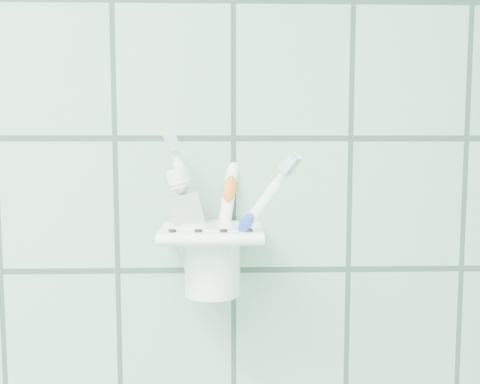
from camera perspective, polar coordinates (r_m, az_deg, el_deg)
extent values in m
cube|color=white|center=(0.63, -2.96, -4.69)|extent=(0.04, 0.02, 0.03)
cube|color=white|center=(0.59, -3.06, -4.38)|extent=(0.11, 0.08, 0.01)
cylinder|color=white|center=(0.55, -3.17, -5.13)|extent=(0.11, 0.01, 0.01)
cylinder|color=black|center=(0.56, -7.22, -4.16)|extent=(0.01, 0.01, 0.00)
cylinder|color=black|center=(0.56, -4.51, -4.17)|extent=(0.01, 0.01, 0.00)
cylinder|color=black|center=(0.56, -1.78, -4.17)|extent=(0.01, 0.01, 0.00)
cylinder|color=black|center=(0.56, 0.95, -4.16)|extent=(0.01, 0.01, 0.00)
cylinder|color=white|center=(0.60, -2.95, -7.16)|extent=(0.06, 0.06, 0.08)
cylinder|color=white|center=(0.59, -2.97, -3.70)|extent=(0.07, 0.07, 0.01)
cylinder|color=black|center=(0.59, -2.97, -3.61)|extent=(0.05, 0.05, 0.00)
cylinder|color=white|center=(0.60, -2.28, -2.92)|extent=(0.06, 0.02, 0.14)
cylinder|color=white|center=(0.60, -2.31, 4.89)|extent=(0.02, 0.01, 0.02)
cube|color=silver|center=(0.59, -2.32, 6.08)|extent=(0.02, 0.01, 0.02)
cube|color=white|center=(0.60, -2.32, 6.08)|extent=(0.02, 0.01, 0.02)
ellipsoid|color=teal|center=(0.60, -2.29, -1.32)|extent=(0.02, 0.01, 0.03)
cylinder|color=white|center=(0.58, -2.82, -1.35)|extent=(0.04, 0.09, 0.17)
cylinder|color=white|center=(0.58, -2.87, 8.89)|extent=(0.01, 0.02, 0.03)
cube|color=silver|center=(0.57, -2.89, 10.50)|extent=(0.02, 0.02, 0.03)
cube|color=white|center=(0.58, -2.87, 10.43)|extent=(0.02, 0.02, 0.03)
ellipsoid|color=orange|center=(0.57, -2.84, 0.78)|extent=(0.02, 0.02, 0.03)
cylinder|color=white|center=(0.59, -4.06, -2.83)|extent=(0.09, 0.06, 0.13)
cylinder|color=white|center=(0.58, -4.12, 5.49)|extent=(0.02, 0.02, 0.02)
cube|color=silver|center=(0.58, -4.15, 6.77)|extent=(0.02, 0.02, 0.02)
cube|color=white|center=(0.58, -4.12, 6.76)|extent=(0.02, 0.02, 0.03)
ellipsoid|color=#1E38A5|center=(0.58, -4.09, -1.13)|extent=(0.03, 0.02, 0.03)
cube|color=silver|center=(0.60, -3.81, -4.94)|extent=(0.06, 0.02, 0.11)
cube|color=silver|center=(0.61, -3.78, -9.53)|extent=(0.04, 0.00, 0.02)
cone|color=silver|center=(0.59, -3.84, 0.46)|extent=(0.03, 0.03, 0.02)
cylinder|color=white|center=(0.59, -3.85, 1.77)|extent=(0.03, 0.03, 0.03)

